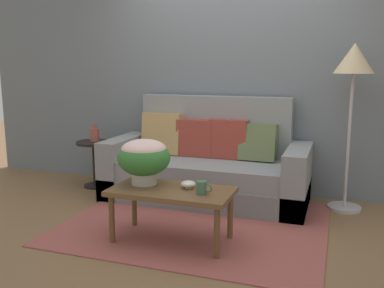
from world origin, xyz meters
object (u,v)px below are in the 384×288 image
at_px(couch, 207,167).
at_px(coffee_mug, 202,188).
at_px(table_vase, 95,134).
at_px(side_table, 94,156).
at_px(snack_bowl, 188,184).
at_px(coffee_table, 172,195).
at_px(floor_lamp, 353,72).
at_px(potted_plant, 144,157).

distance_m(couch, coffee_mug, 1.30).
bearing_deg(coffee_mug, table_vase, 144.24).
distance_m(side_table, snack_bowl, 1.93).
distance_m(side_table, table_vase, 0.25).
bearing_deg(coffee_table, side_table, 140.97).
bearing_deg(table_vase, couch, 0.47).
distance_m(couch, coffee_table, 1.20).
bearing_deg(coffee_table, floor_lamp, 44.26).
bearing_deg(couch, floor_lamp, 4.30).
relative_size(floor_lamp, snack_bowl, 13.47).
distance_m(coffee_mug, table_vase, 2.12).
xyz_separation_m(coffee_table, floor_lamp, (1.34, 1.30, 0.97)).
relative_size(potted_plant, table_vase, 2.13).
bearing_deg(snack_bowl, coffee_table, -151.47).
bearing_deg(side_table, floor_lamp, 2.63).
bearing_deg(floor_lamp, coffee_table, -135.74).
xyz_separation_m(couch, coffee_mug, (0.35, -1.24, 0.15)).
distance_m(coffee_table, potted_plant, 0.40).
relative_size(coffee_table, potted_plant, 2.24).
distance_m(coffee_table, floor_lamp, 2.11).
relative_size(couch, floor_lamp, 1.31).
bearing_deg(potted_plant, coffee_mug, -12.11).
bearing_deg(couch, coffee_mug, -74.45).
distance_m(potted_plant, snack_bowl, 0.44).
relative_size(coffee_table, coffee_mug, 7.75).
height_order(floor_lamp, potted_plant, floor_lamp).
relative_size(snack_bowl, table_vase, 0.59).
distance_m(floor_lamp, table_vase, 2.88).
xyz_separation_m(couch, side_table, (-1.38, -0.02, 0.04)).
height_order(couch, floor_lamp, floor_lamp).
height_order(coffee_table, table_vase, table_vase).
relative_size(side_table, floor_lamp, 0.33).
bearing_deg(couch, snack_bowl, -80.27).
relative_size(coffee_table, table_vase, 4.78).
relative_size(coffee_mug, table_vase, 0.62).
bearing_deg(table_vase, potted_plant, -43.70).
distance_m(coffee_table, coffee_mug, 0.30).
xyz_separation_m(couch, coffee_table, (0.07, -1.20, 0.05)).
xyz_separation_m(couch, potted_plant, (-0.20, -1.13, 0.33)).
bearing_deg(couch, coffee_table, -86.45).
distance_m(potted_plant, table_vase, 1.62).
bearing_deg(coffee_mug, potted_plant, 167.89).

